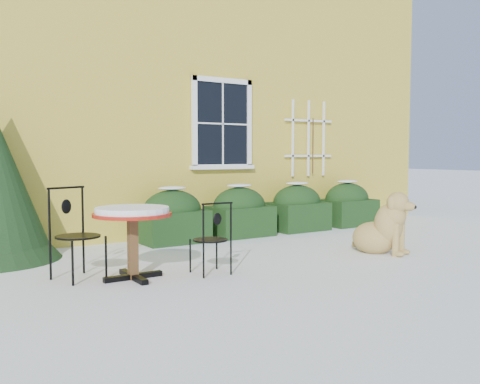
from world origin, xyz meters
TOP-DOWN VIEW (x-y plane):
  - ground at (0.00, 0.00)m, footprint 80.00×80.00m
  - house at (0.00, 7.00)m, footprint 12.40×8.40m
  - hedge_row at (1.65, 2.55)m, footprint 4.95×0.80m
  - bistro_table at (-1.82, 0.45)m, footprint 0.89×0.89m
  - patio_chair_near at (-0.94, 0.18)m, footprint 0.42×0.42m
  - patio_chair_far at (-2.36, 0.84)m, footprint 0.59×0.58m
  - dog at (1.80, -0.02)m, footprint 0.76×1.03m

SIDE VIEW (x-z plane):
  - ground at x=0.00m, z-range 0.00..0.00m
  - dog at x=1.80m, z-range -0.09..0.83m
  - hedge_row at x=1.65m, z-range -0.05..0.86m
  - patio_chair_near at x=-0.94m, z-range 0.00..0.87m
  - patio_chair_far at x=-2.36m, z-range 0.00..1.05m
  - bistro_table at x=-1.82m, z-range 0.28..1.11m
  - house at x=0.00m, z-range 0.02..6.42m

